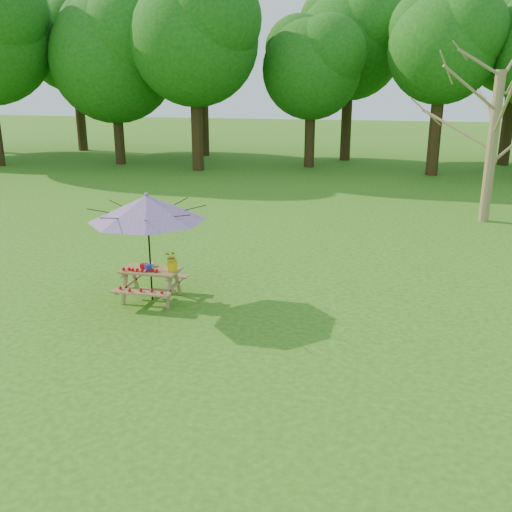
% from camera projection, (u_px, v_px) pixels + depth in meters
% --- Properties ---
extents(bare_tree, '(6.70, 6.70, 10.83)m').
position_uv_depth(bare_tree, '(510.00, 0.00, 16.50)').
color(bare_tree, olive).
rests_on(bare_tree, ground).
extents(picnic_table, '(1.20, 1.32, 0.67)m').
position_uv_depth(picnic_table, '(152.00, 285.00, 11.78)').
color(picnic_table, '#976B44').
rests_on(picnic_table, ground).
extents(patio_umbrella, '(3.12, 3.12, 2.27)m').
position_uv_depth(patio_umbrella, '(147.00, 208.00, 11.30)').
color(patio_umbrella, black).
rests_on(patio_umbrella, ground).
extents(produce_bins, '(0.28, 0.43, 0.13)m').
position_uv_depth(produce_bins, '(147.00, 266.00, 11.68)').
color(produce_bins, red).
rests_on(produce_bins, picnic_table).
extents(tomatoes_row, '(0.77, 0.13, 0.07)m').
position_uv_depth(tomatoes_row, '(140.00, 270.00, 11.53)').
color(tomatoes_row, red).
rests_on(tomatoes_row, picnic_table).
extents(flower_bucket, '(0.34, 0.32, 0.44)m').
position_uv_depth(flower_bucket, '(172.00, 260.00, 11.51)').
color(flower_bucket, yellow).
rests_on(flower_bucket, picnic_table).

